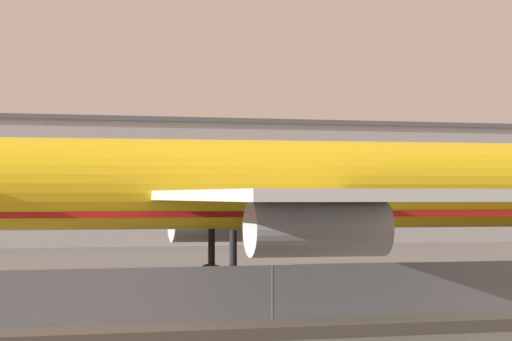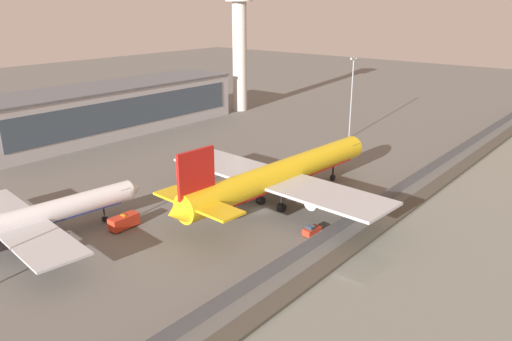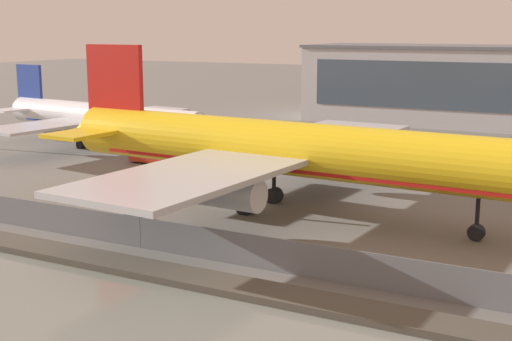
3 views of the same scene
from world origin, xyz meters
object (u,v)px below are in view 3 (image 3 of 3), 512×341
(passenger_jet_white, at_px, (99,117))
(ops_van, at_px, (149,153))
(cargo_jet_yellow, at_px, (284,150))
(baggage_tug, at_px, (137,224))

(passenger_jet_white, distance_m, ops_van, 15.08)
(cargo_jet_yellow, xyz_separation_m, baggage_tug, (-7.51, -12.32, -5.02))
(cargo_jet_yellow, height_order, ops_van, cargo_jet_yellow)
(passenger_jet_white, height_order, ops_van, passenger_jet_white)
(cargo_jet_yellow, distance_m, baggage_tug, 15.28)
(baggage_tug, xyz_separation_m, ops_van, (-18.30, 26.23, 0.47))
(passenger_jet_white, xyz_separation_m, baggage_tug, (31.64, -32.54, -3.57))
(passenger_jet_white, bearing_deg, baggage_tug, -45.80)
(cargo_jet_yellow, distance_m, passenger_jet_white, 44.08)
(cargo_jet_yellow, bearing_deg, passenger_jet_white, 152.69)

